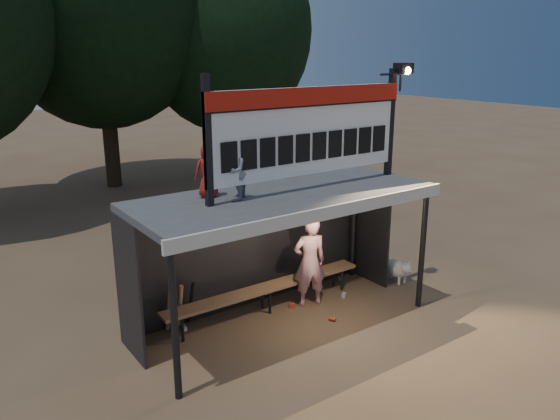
% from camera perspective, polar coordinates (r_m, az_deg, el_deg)
% --- Properties ---
extents(ground, '(80.00, 80.00, 0.00)m').
position_cam_1_polar(ground, '(9.62, 0.41, -11.68)').
color(ground, brown).
rests_on(ground, ground).
extents(player, '(0.71, 0.57, 1.69)m').
position_cam_1_polar(player, '(9.92, 3.12, -5.43)').
color(player, silver).
rests_on(player, ground).
extents(child_a, '(0.55, 0.55, 0.91)m').
position_cam_1_polar(child_a, '(8.27, -4.71, 4.09)').
color(child_a, slate).
rests_on(child_a, dugout_shelter).
extents(child_b, '(0.46, 0.37, 0.83)m').
position_cam_1_polar(child_b, '(8.51, -7.56, 4.09)').
color(child_b, '#A41C19').
rests_on(child_b, dugout_shelter).
extents(dugout_shelter, '(5.10, 2.08, 2.32)m').
position_cam_1_polar(dugout_shelter, '(9.10, -0.46, -0.76)').
color(dugout_shelter, '#3F3F41').
rests_on(dugout_shelter, ground).
extents(scoreboard_assembly, '(4.10, 0.27, 1.99)m').
position_cam_1_polar(scoreboard_assembly, '(8.91, 3.44, 8.59)').
color(scoreboard_assembly, black).
rests_on(scoreboard_assembly, dugout_shelter).
extents(bench, '(4.00, 0.35, 0.48)m').
position_cam_1_polar(bench, '(9.84, -1.47, -8.22)').
color(bench, brown).
rests_on(bench, ground).
extents(tree_right, '(6.08, 6.08, 8.72)m').
position_cam_1_polar(tree_right, '(20.06, -5.77, 18.15)').
color(tree_right, black).
rests_on(tree_right, ground).
extents(dog, '(0.36, 0.81, 0.49)m').
position_cam_1_polar(dog, '(11.34, 12.14, -6.01)').
color(dog, beige).
rests_on(dog, ground).
extents(bats, '(0.47, 0.32, 0.84)m').
position_cam_1_polar(bats, '(9.38, -10.40, -9.81)').
color(bats, '#A0784A').
rests_on(bats, ground).
extents(litter, '(3.61, 1.44, 0.08)m').
position_cam_1_polar(litter, '(10.40, 2.59, -9.20)').
color(litter, red).
rests_on(litter, ground).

